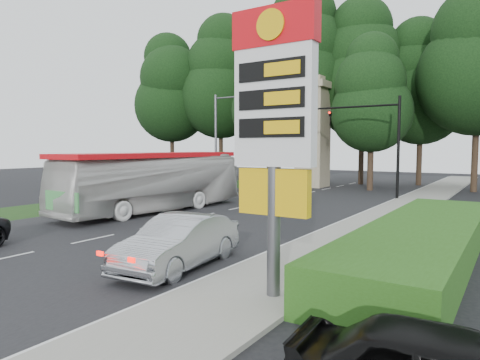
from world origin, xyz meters
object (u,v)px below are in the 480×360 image
Objects in this scene: transit_bus at (154,182)px; traffic_signal_mast at (379,133)px; streetlight_signs at (218,138)px; gas_station_pylon at (274,113)px; monument at (313,132)px; sedan_silver at (179,242)px.

traffic_signal_mast is at bearing 59.96° from transit_bus.
streetlight_signs is at bearing 112.31° from transit_bus.
transit_bus is at bearing 144.93° from gas_station_pylon.
traffic_signal_mast is at bearing -38.00° from monument.
gas_station_pylon is 0.86× the size of streetlight_signs.
gas_station_pylon is at bearing -80.91° from traffic_signal_mast.
transit_bus is at bearing -71.88° from streetlight_signs.
traffic_signal_mast reaches higher than sedan_silver.
traffic_signal_mast is 9.76m from monument.
monument is (-11.20, 28.01, 0.66)m from gas_station_pylon.
gas_station_pylon reaches higher than sedan_silver.
streetlight_signs is 23.16m from sedan_silver.
sedan_silver is (12.49, -19.16, -3.65)m from streetlight_signs.
monument is at bearing 58.03° from streetlight_signs.
traffic_signal_mast reaches higher than transit_bus.
traffic_signal_mast is 0.60× the size of transit_bus.
gas_station_pylon is 5.27m from sedan_silver.
traffic_signal_mast reaches higher than gas_station_pylon.
transit_bus is (-12.51, 8.78, -2.77)m from gas_station_pylon.
sedan_silver is at bearing -56.91° from streetlight_signs.
streetlight_signs is at bearing -121.97° from monument.
transit_bus is (-8.99, -13.22, -3.00)m from traffic_signal_mast.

